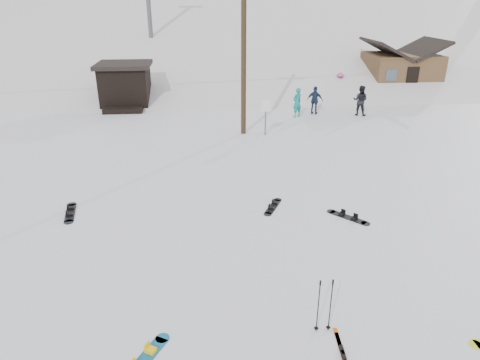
{
  "coord_description": "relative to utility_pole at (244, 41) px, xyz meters",
  "views": [
    {
      "loc": [
        -0.3,
        -7.62,
        6.73
      ],
      "look_at": [
        0.9,
        4.6,
        1.4
      ],
      "focal_mm": 32.0,
      "sensor_mm": 36.0,
      "label": 1
    }
  ],
  "objects": [
    {
      "name": "hero_snowboard",
      "position": [
        -3.59,
        -15.06,
        -4.65
      ],
      "size": [
        0.96,
        1.43,
        0.11
      ],
      "rotation": [
        0.0,
        0.0,
        1.04
      ],
      "color": "#176999",
      "rests_on": "ground"
    },
    {
      "name": "ski_poles",
      "position": [
        0.2,
        -14.57,
        -4.0
      ],
      "size": [
        0.36,
        0.1,
        1.32
      ],
      "color": "black",
      "rests_on": "ground"
    },
    {
      "name": "lift_hut",
      "position": [
        -7.0,
        6.94,
        -3.32
      ],
      "size": [
        3.4,
        4.1,
        2.75
      ],
      "color": "black",
      "rests_on": "ground"
    },
    {
      "name": "cabin",
      "position": [
        13.0,
        10.0,
        -3.2
      ],
      "size": [
        5.39,
        4.4,
        3.77
      ],
      "color": "brown",
      "rests_on": "ground"
    },
    {
      "name": "board_scatter_b",
      "position": [
        -6.73,
        -8.41,
        -4.65
      ],
      "size": [
        0.53,
        1.59,
        0.11
      ],
      "rotation": [
        0.0,
        0.0,
        1.74
      ],
      "color": "black",
      "rests_on": "ground"
    },
    {
      "name": "board_scatter_f",
      "position": [
        0.12,
        -8.63,
        -4.65
      ],
      "size": [
        0.8,
        1.31,
        0.1
      ],
      "rotation": [
        0.0,
        0.0,
        1.1
      ],
      "color": "black",
      "rests_on": "ground"
    },
    {
      "name": "ridge_right",
      "position": [
        36.0,
        36.0,
        -15.68
      ],
      "size": [
        45.66,
        93.98,
        54.59
      ],
      "primitive_type": "cube",
      "rotation": [
        0.21,
        -0.05,
        -0.12
      ],
      "color": "white",
      "rests_on": "ground"
    },
    {
      "name": "skier_dark",
      "position": [
        7.38,
        3.01,
        -3.78
      ],
      "size": [
        1.1,
        1.03,
        1.8
      ],
      "primitive_type": "imported",
      "rotation": [
        0.0,
        0.0,
        2.6
      ],
      "color": "black",
      "rests_on": "ground"
    },
    {
      "name": "skier_teal",
      "position": [
        3.52,
        3.0,
        -3.82
      ],
      "size": [
        0.75,
        0.68,
        1.73
      ],
      "primitive_type": "imported",
      "rotation": [
        0.0,
        0.0,
        3.67
      ],
      "color": "#0C817F",
      "rests_on": "ground"
    },
    {
      "name": "treeline_crest",
      "position": [
        -2.0,
        72.0,
        -4.68
      ],
      "size": [
        50.0,
        6.0,
        10.0
      ],
      "primitive_type": null,
      "color": "black",
      "rests_on": "ski_slope"
    },
    {
      "name": "hero_skis",
      "position": [
        0.42,
        -15.3,
        -4.66
      ],
      "size": [
        0.21,
        1.5,
        0.08
      ],
      "rotation": [
        0.0,
        0.0,
        -0.08
      ],
      "color": "#B74512",
      "rests_on": "ground"
    },
    {
      "name": "board_scatter_d",
      "position": [
        2.44,
        -9.63,
        -4.65
      ],
      "size": [
        1.14,
        1.2,
        0.11
      ],
      "rotation": [
        0.0,
        0.0,
        -0.82
      ],
      "color": "black",
      "rests_on": "ground"
    },
    {
      "name": "skier_pink",
      "position": [
        7.99,
        8.9,
        -3.89
      ],
      "size": [
        1.15,
        0.86,
        1.58
      ],
      "primitive_type": "imported",
      "rotation": [
        0.0,
        0.0,
        3.44
      ],
      "color": "#E04F97",
      "rests_on": "ground"
    },
    {
      "name": "skier_navy",
      "position": [
        4.74,
        3.55,
        -3.84
      ],
      "size": [
        1.07,
        0.82,
        1.69
      ],
      "primitive_type": "imported",
      "rotation": [
        0.0,
        0.0,
        2.66
      ],
      "color": "#1A2842",
      "rests_on": "ground"
    },
    {
      "name": "utility_pole",
      "position": [
        0.0,
        0.0,
        0.0
      ],
      "size": [
        2.0,
        0.26,
        9.0
      ],
      "color": "#3A2819",
      "rests_on": "ground"
    },
    {
      "name": "trail_sign",
      "position": [
        1.1,
        -0.42,
        -3.41
      ],
      "size": [
        0.5,
        0.09,
        1.85
      ],
      "color": "#595B60",
      "rests_on": "ground"
    },
    {
      "name": "ground",
      "position": [
        -2.0,
        -14.0,
        -4.68
      ],
      "size": [
        200.0,
        200.0,
        0.0
      ],
      "primitive_type": "plane",
      "color": "white",
      "rests_on": "ground"
    },
    {
      "name": "ski_slope",
      "position": [
        -2.0,
        41.0,
        -16.68
      ],
      "size": [
        60.0,
        85.24,
        65.97
      ],
      "primitive_type": "cube",
      "rotation": [
        0.31,
        0.0,
        0.0
      ],
      "color": "silver",
      "rests_on": "ground"
    }
  ]
}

